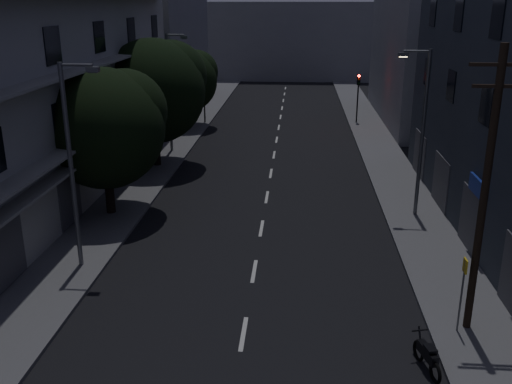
# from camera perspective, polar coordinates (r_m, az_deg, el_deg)

# --- Properties ---
(ground) EXTENTS (160.00, 160.00, 0.00)m
(ground) POSITION_cam_1_polar(r_m,az_deg,el_deg) (35.98, 1.54, 2.10)
(ground) COLOR black
(ground) RESTS_ON ground
(sidewalk_left) EXTENTS (3.00, 90.00, 0.15)m
(sidewalk_left) POSITION_cam_1_polar(r_m,az_deg,el_deg) (37.05, -10.14, 2.43)
(sidewalk_left) COLOR #565659
(sidewalk_left) RESTS_ON ground
(sidewalk_right) EXTENTS (3.00, 90.00, 0.15)m
(sidewalk_right) POSITION_cam_1_polar(r_m,az_deg,el_deg) (36.40, 13.42, 1.91)
(sidewalk_right) COLOR #565659
(sidewalk_right) RESTS_ON ground
(lane_markings) EXTENTS (0.15, 60.50, 0.01)m
(lane_markings) POSITION_cam_1_polar(r_m,az_deg,el_deg) (42.00, 1.95, 4.54)
(lane_markings) COLOR beige
(lane_markings) RESTS_ON ground
(building_left) EXTENTS (7.00, 36.00, 14.00)m
(building_left) POSITION_cam_1_polar(r_m,az_deg,el_deg) (30.79, -22.38, 11.21)
(building_left) COLOR #9E9E99
(building_left) RESTS_ON ground
(building_far_left) EXTENTS (6.00, 20.00, 16.00)m
(building_far_left) POSITION_cam_1_polar(r_m,az_deg,el_deg) (59.07, -9.44, 16.26)
(building_far_left) COLOR slate
(building_far_left) RESTS_ON ground
(building_far_right) EXTENTS (6.00, 20.00, 13.00)m
(building_far_right) POSITION_cam_1_polar(r_m,az_deg,el_deg) (52.62, 16.13, 13.89)
(building_far_right) COLOR slate
(building_far_right) RESTS_ON ground
(building_far_end) EXTENTS (24.00, 8.00, 10.00)m
(building_far_end) POSITION_cam_1_polar(r_m,az_deg,el_deg) (79.63, 3.20, 14.89)
(building_far_end) COLOR slate
(building_far_end) RESTS_ON ground
(tree_near) EXTENTS (5.82, 5.82, 7.17)m
(tree_near) POSITION_cam_1_polar(r_m,az_deg,el_deg) (28.35, -14.82, 6.61)
(tree_near) COLOR black
(tree_near) RESTS_ON sidewalk_left
(tree_mid) EXTENTS (6.47, 6.47, 7.96)m
(tree_mid) POSITION_cam_1_polar(r_m,az_deg,el_deg) (36.42, -10.11, 10.29)
(tree_mid) COLOR black
(tree_mid) RESTS_ON sidewalk_left
(tree_far) EXTENTS (5.15, 5.15, 6.37)m
(tree_far) POSITION_cam_1_polar(r_m,az_deg,el_deg) (48.00, -6.95, 11.23)
(tree_far) COLOR black
(tree_far) RESTS_ON sidewalk_left
(traffic_signal_far_right) EXTENTS (0.28, 0.37, 4.10)m
(traffic_signal_far_right) POSITION_cam_1_polar(r_m,az_deg,el_deg) (50.22, 10.19, 10.20)
(traffic_signal_far_right) COLOR black
(traffic_signal_far_right) RESTS_ON sidewalk_right
(traffic_signal_far_left) EXTENTS (0.28, 0.37, 4.10)m
(traffic_signal_far_left) POSITION_cam_1_polar(r_m,az_deg,el_deg) (49.63, -5.23, 10.32)
(traffic_signal_far_left) COLOR black
(traffic_signal_far_left) RESTS_ON sidewalk_left
(street_lamp_left_near) EXTENTS (1.51, 0.25, 8.00)m
(street_lamp_left_near) POSITION_cam_1_polar(r_m,az_deg,el_deg) (22.69, -17.84, 3.30)
(street_lamp_left_near) COLOR slate
(street_lamp_left_near) RESTS_ON sidewalk_left
(street_lamp_right) EXTENTS (1.51, 0.25, 8.00)m
(street_lamp_right) POSITION_cam_1_polar(r_m,az_deg,el_deg) (28.24, 16.14, 6.37)
(street_lamp_right) COLOR #515458
(street_lamp_right) RESTS_ON sidewalk_right
(street_lamp_left_far) EXTENTS (1.51, 0.25, 8.00)m
(street_lamp_left_far) POSITION_cam_1_polar(r_m,az_deg,el_deg) (39.99, -8.55, 10.34)
(street_lamp_left_far) COLOR #54585B
(street_lamp_left_far) RESTS_ON sidewalk_left
(utility_pole) EXTENTS (1.80, 0.24, 9.00)m
(utility_pole) POSITION_cam_1_polar(r_m,az_deg,el_deg) (18.44, 21.93, 0.24)
(utility_pole) COLOR black
(utility_pole) RESTS_ON sidewalk_right
(bus_stop_sign) EXTENTS (0.06, 0.35, 2.52)m
(bus_stop_sign) POSITION_cam_1_polar(r_m,az_deg,el_deg) (19.19, 20.00, -8.45)
(bus_stop_sign) COLOR #595B60
(bus_stop_sign) RESTS_ON sidewalk_right
(motorcycle) EXTENTS (0.65, 1.69, 1.11)m
(motorcycle) POSITION_cam_1_polar(r_m,az_deg,el_deg) (17.94, 16.74, -15.48)
(motorcycle) COLOR black
(motorcycle) RESTS_ON ground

